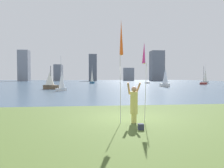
{
  "coord_description": "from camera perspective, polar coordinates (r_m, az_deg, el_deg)",
  "views": [
    {
      "loc": [
        -1.97,
        -9.83,
        2.04
      ],
      "look_at": [
        0.05,
        8.62,
        1.38
      ],
      "focal_mm": 32.48,
      "sensor_mm": 36.0,
      "label": 1
    }
  ],
  "objects": [
    {
      "name": "bag",
      "position": [
        8.04,
        8.14,
        -11.83
      ],
      "size": [
        0.22,
        0.17,
        0.23
      ],
      "color": "#33384C",
      "rests_on": "ground"
    },
    {
      "name": "kite_flag_left",
      "position": [
        8.96,
        2.61,
        12.4
      ],
      "size": [
        0.16,
        0.48,
        4.51
      ],
      "color": "#B2B2B7",
      "rests_on": "ground"
    },
    {
      "name": "skyline_tower_0",
      "position": [
        107.03,
        -23.51,
        4.75
      ],
      "size": [
        4.8,
        4.97,
        14.81
      ],
      "color": "gray",
      "rests_on": "ground"
    },
    {
      "name": "skyline_tower_2",
      "position": [
        102.1,
        -5.45,
        4.58
      ],
      "size": [
        3.9,
        6.14,
        13.17
      ],
      "color": "#565B66",
      "rests_on": "ground"
    },
    {
      "name": "skyline_tower_3",
      "position": [
        108.09,
        4.69,
        2.75
      ],
      "size": [
        5.27,
        3.83,
        6.78
      ],
      "color": "gray",
      "rests_on": "ground"
    },
    {
      "name": "sailboat_7",
      "position": [
        62.85,
        9.89,
        0.38
      ],
      "size": [
        1.12,
        1.89,
        3.62
      ],
      "color": "silver",
      "rests_on": "ground"
    },
    {
      "name": "sailboat_0",
      "position": [
        68.47,
        24.75,
        1.77
      ],
      "size": [
        2.36,
        1.29,
        6.0
      ],
      "color": "silver",
      "rests_on": "ground"
    },
    {
      "name": "sailboat_5",
      "position": [
        30.07,
        -14.02,
        0.83
      ],
      "size": [
        1.45,
        1.74,
        5.01
      ],
      "color": "white",
      "rests_on": "ground"
    },
    {
      "name": "person",
      "position": [
        9.02,
        6.2,
        -5.34
      ],
      "size": [
        0.66,
        0.49,
        1.8
      ],
      "rotation": [
        0.0,
        0.0,
        0.27
      ],
      "color": "#D8CC66",
      "rests_on": "ground"
    },
    {
      "name": "sailboat_2",
      "position": [
        58.85,
        24.34,
        0.18
      ],
      "size": [
        2.43,
        2.0,
        4.81
      ],
      "color": "maroon",
      "rests_on": "ground"
    },
    {
      "name": "ground",
      "position": [
        60.85,
        -4.39,
        0.06
      ],
      "size": [
        120.0,
        138.0,
        0.12
      ],
      "color": "#475B28"
    },
    {
      "name": "skyline_tower_1",
      "position": [
        106.14,
        -14.86,
        3.08
      ],
      "size": [
        3.89,
        6.4,
        8.19
      ],
      "color": "slate",
      "rests_on": "ground"
    },
    {
      "name": "kite_flag_right",
      "position": [
        9.6,
        9.02,
        8.05
      ],
      "size": [
        0.16,
        0.56,
        3.65
      ],
      "color": "#B2B2B7",
      "rests_on": "ground"
    },
    {
      "name": "sailboat_6",
      "position": [
        35.29,
        -17.05,
        0.98
      ],
      "size": [
        2.85,
        2.49,
        3.87
      ],
      "color": "brown",
      "rests_on": "ground"
    },
    {
      "name": "sailboat_1",
      "position": [
        60.95,
        -5.64,
        1.96
      ],
      "size": [
        1.4,
        1.92,
        5.51
      ],
      "color": "#2D6084",
      "rests_on": "ground"
    },
    {
      "name": "sailboat_3",
      "position": [
        42.13,
        14.73,
        1.64
      ],
      "size": [
        1.59,
        2.31,
        6.05
      ],
      "color": "silver",
      "rests_on": "ground"
    },
    {
      "name": "skyline_tower_4",
      "position": [
        111.08,
        12.5,
        5.01
      ],
      "size": [
        6.68,
        6.31,
        15.78
      ],
      "color": "slate",
      "rests_on": "ground"
    }
  ]
}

